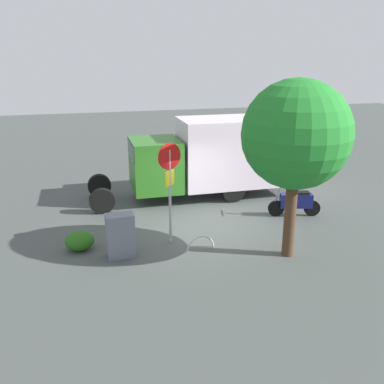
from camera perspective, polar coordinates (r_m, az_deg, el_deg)
ground_plane at (r=13.88m, az=1.25°, el=-4.83°), size 60.00×60.00×0.00m
box_truck_near at (r=16.62m, az=2.89°, el=5.04°), size 7.97×2.26×3.04m
motorcycle at (r=15.13m, az=13.70°, el=-1.28°), size 1.78×0.73×1.20m
stop_sign at (r=12.17m, az=-3.00°, el=1.91°), size 0.71×0.33×3.03m
street_tree at (r=11.36m, az=13.77°, el=7.38°), size 2.86×2.86×4.85m
utility_cabinet at (r=11.93m, az=-9.56°, el=-5.79°), size 0.78×0.50×1.25m
bike_rack_hoop at (r=12.45m, az=1.16°, el=-7.63°), size 0.85×0.12×0.85m
shrub_near_sign at (r=12.68m, az=-14.81°, el=-6.36°), size 0.83×0.68×0.57m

